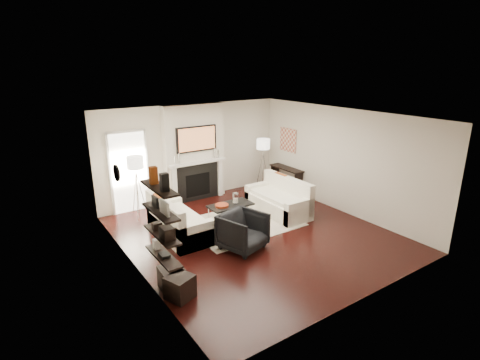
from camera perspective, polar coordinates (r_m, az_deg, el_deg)
room_envelope at (r=8.20m, az=2.35°, el=0.29°), size 6.00×6.00×6.00m
chimney_breast at (r=10.57m, az=-6.95°, el=4.10°), size 1.80×0.25×2.70m
fireplace_surround at (r=10.68m, az=-6.46°, el=-0.37°), size 1.30×0.02×1.04m
firebox at (r=10.69m, az=-6.43°, el=-0.73°), size 0.75×0.02×0.65m
mantel_pilaster_l at (r=10.35m, az=-9.91°, el=-0.94°), size 0.12×0.08×1.10m
mantel_pilaster_r at (r=10.98m, az=-3.07°, el=0.38°), size 0.12×0.08×1.10m
mantel_shelf at (r=10.47m, az=-6.44°, el=2.69°), size 1.70×0.18×0.07m
tv_body at (r=10.34m, az=-6.63°, el=6.26°), size 1.20×0.06×0.70m
tv_screen at (r=10.31m, az=-6.55°, el=6.23°), size 1.10×0.00×0.62m
candlestick_l_tall at (r=10.20m, az=-9.23°, el=3.25°), size 0.04×0.04×0.30m
candlestick_l_short at (r=10.15m, az=-9.89°, el=2.97°), size 0.04×0.04×0.24m
candlestick_r_tall at (r=10.69m, az=-3.89°, el=4.09°), size 0.04×0.04×0.30m
candlestick_r_short at (r=10.76m, az=-3.29°, el=4.03°), size 0.04×0.04×0.24m
hallway_panel at (r=10.07m, az=-16.55°, el=1.05°), size 0.90×0.02×2.10m
door_trim_l at (r=9.93m, az=-19.13°, el=0.57°), size 0.06×0.06×2.16m
door_trim_r at (r=10.19m, az=-13.96°, el=1.46°), size 0.06×0.06×2.16m
door_trim_top at (r=9.81m, az=-17.05°, el=7.08°), size 1.02×0.06×0.06m
rug at (r=9.24m, az=0.23°, el=-6.58°), size 2.60×2.00×0.01m
loveseat_left_base at (r=8.65m, az=-9.18°, el=-7.08°), size 0.85×1.80×0.42m
loveseat_left_back at (r=8.40m, az=-11.36°, el=-5.61°), size 0.18×1.80×0.80m
loveseat_left_arm_n at (r=7.95m, az=-6.69°, el=-8.55°), size 0.85×0.18×0.60m
loveseat_left_arm_s at (r=9.30m, az=-11.35°, el=-4.80°), size 0.85×0.18×0.60m
loveseat_left_cushion at (r=8.57m, az=-8.96°, el=-5.42°), size 0.63×1.44×0.10m
pillow_left_orange at (r=8.59m, az=-12.23°, el=-3.68°), size 0.10×0.42×0.42m
pillow_left_charcoal at (r=8.07m, az=-10.60°, el=-5.05°), size 0.10×0.40×0.40m
loveseat_right_base at (r=9.82m, az=5.75°, el=-3.88°), size 0.85×1.80×0.42m
loveseat_right_back at (r=9.92m, az=7.29°, el=-1.77°), size 0.18×1.80×0.80m
loveseat_right_arm_n at (r=9.23m, az=8.98°, el=-4.84°), size 0.85×0.18×0.60m
loveseat_right_arm_s at (r=10.38m, az=2.91°, el=-2.08°), size 0.85×0.18×0.60m
loveseat_right_cushion at (r=9.70m, az=5.57°, el=-2.51°), size 0.63×1.44×0.10m
pillow_right_orange at (r=10.07m, az=6.22°, el=-0.21°), size 0.10×0.42×0.42m
pillow_right_charcoal at (r=9.65m, az=8.51°, el=-1.16°), size 0.10×0.40×0.40m
coffee_table at (r=9.28m, az=-1.47°, el=-3.84°), size 1.10×0.55×0.04m
coffee_leg_nw at (r=8.94m, az=-3.40°, el=-6.17°), size 0.02×0.02×0.38m
coffee_leg_ne at (r=9.45m, az=1.83°, el=-4.81°), size 0.02×0.02×0.38m
coffee_leg_sw at (r=9.29m, az=-4.80°, el=-5.26°), size 0.02×0.02×0.38m
coffee_leg_se at (r=9.78m, az=0.31°, el=-4.01°), size 0.02×0.02×0.38m
hurricane_glass at (r=9.30m, az=-0.70°, el=-2.74°), size 0.14×0.14×0.25m
hurricane_candle at (r=9.32m, az=-0.70°, el=-3.11°), size 0.09×0.09×0.13m
copper_bowl at (r=9.14m, az=-2.79°, el=-3.90°), size 0.33×0.33×0.06m
armchair at (r=7.89m, az=0.45°, el=-7.57°), size 1.04×1.00×0.86m
lamp_left_post at (r=9.70m, az=-15.30°, el=-2.26°), size 0.02×0.02×1.20m
lamp_left_shade at (r=9.46m, az=-15.70°, el=2.60°), size 0.40×0.40×0.30m
lamp_left_leg_a at (r=9.73m, az=-14.69°, el=-2.14°), size 0.25×0.02×1.23m
lamp_left_leg_b at (r=9.77m, az=-15.79°, el=-2.16°), size 0.14×0.22×1.23m
lamp_left_leg_c at (r=9.60m, az=-15.41°, el=-2.48°), size 0.14×0.22×1.23m
lamp_right_post at (r=11.43m, az=3.48°, el=1.33°), size 0.02×0.02×1.20m
lamp_right_shade at (r=11.22m, az=3.56°, el=5.50°), size 0.40×0.40×0.30m
lamp_right_leg_a at (r=11.49m, az=3.91°, el=1.42°), size 0.25×0.02×1.23m
lamp_right_leg_b at (r=11.47m, az=2.97°, el=1.40°), size 0.14×0.22×1.23m
lamp_right_leg_c at (r=11.32m, az=3.55°, el=1.18°), size 0.14×0.22×1.23m
console_top at (r=11.34m, az=7.10°, el=1.79°), size 0.35×1.20×0.04m
console_leg_n at (r=11.06m, az=8.90°, el=-0.73°), size 0.30×0.04×0.71m
console_leg_s at (r=11.85m, az=5.30°, el=0.64°), size 0.30×0.04×0.71m
wall_art at (r=11.37m, az=7.35°, el=6.07°), size 0.03×0.70×0.70m
shelf_bottom at (r=6.45m, az=-11.59°, el=-11.33°), size 0.25×1.00×0.03m
shelf_lower at (r=6.27m, az=-11.81°, el=-8.13°), size 0.25×1.00×0.04m
shelf_upper at (r=6.11m, az=-12.04°, el=-4.74°), size 0.25×1.00×0.04m
shelf_top at (r=5.98m, az=-12.28°, el=-1.19°), size 0.25×1.00×0.04m
decor_magfile_a at (r=5.71m, az=-11.44°, el=-0.35°), size 0.12×0.10×0.28m
decor_magfile_b at (r=6.10m, az=-13.06°, el=0.69°), size 0.12×0.10×0.28m
decor_frame_a at (r=5.91m, az=-11.45°, el=-4.16°), size 0.04×0.30×0.22m
decor_frame_b at (r=6.25m, az=-12.81°, el=-3.24°), size 0.04×0.22×0.18m
decor_wine_rack at (r=6.04m, az=-11.04°, el=-7.91°), size 0.18×0.25×0.20m
decor_box_small at (r=6.41m, az=-12.54°, el=-6.85°), size 0.15×0.12×0.12m
decor_books at (r=6.40m, az=-11.47°, el=-11.15°), size 0.14×0.20×0.05m
decor_box_tall at (r=6.64m, az=-12.60°, el=-9.51°), size 0.10×0.10×0.18m
clock_rim at (r=7.73m, az=-18.30°, el=1.03°), size 0.04×0.34×0.34m
clock_face at (r=7.74m, az=-18.13°, el=1.06°), size 0.01×0.29×0.29m
ottoman_near at (r=6.81m, az=-10.36°, el=-14.48°), size 0.42×0.42×0.40m
ottoman_far at (r=6.56m, az=-9.15°, el=-15.79°), size 0.52×0.52×0.40m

